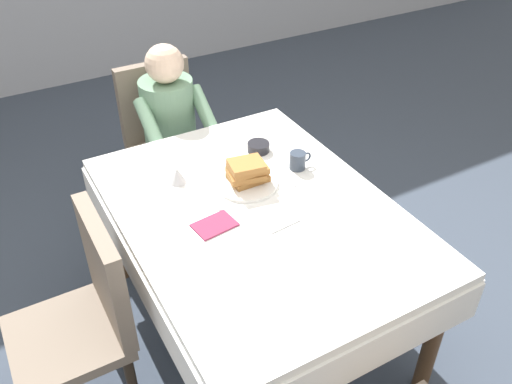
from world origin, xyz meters
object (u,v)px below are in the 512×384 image
at_px(chair_left_side, 87,311).
at_px(bowl_butter, 258,147).
at_px(chair_diner, 164,132).
at_px(syrup_pitcher, 177,175).
at_px(dining_table_main, 257,226).
at_px(plate_breakfast, 247,183).
at_px(fork_left_of_plate, 211,199).
at_px(spoon_near_edge, 286,226).
at_px(cup_coffee, 298,160).
at_px(knife_right_of_plate, 285,175).
at_px(diner_person, 172,122).
at_px(breakfast_stack, 247,171).

xyz_separation_m(chair_left_side, bowl_butter, (1.01, 0.41, 0.23)).
bearing_deg(chair_diner, syrup_pitcher, 74.29).
height_order(dining_table_main, chair_left_side, chair_left_side).
bearing_deg(plate_breakfast, fork_left_of_plate, -173.99).
distance_m(dining_table_main, spoon_near_edge, 0.19).
distance_m(dining_table_main, fork_left_of_plate, 0.23).
distance_m(chair_diner, cup_coffee, 1.06).
distance_m(cup_coffee, knife_right_of_plate, 0.10).
distance_m(plate_breakfast, cup_coffee, 0.28).
xyz_separation_m(plate_breakfast, spoon_near_edge, (-0.00, -0.33, -0.01)).
relative_size(dining_table_main, cup_coffee, 13.49).
bearing_deg(plate_breakfast, cup_coffee, 0.90).
xyz_separation_m(diner_person, bowl_butter, (0.22, -0.61, 0.09)).
distance_m(chair_diner, plate_breakfast, 1.01).
height_order(chair_diner, plate_breakfast, chair_diner).
bearing_deg(cup_coffee, syrup_pitcher, 162.62).
xyz_separation_m(diner_person, plate_breakfast, (0.04, -0.83, 0.08)).
distance_m(chair_diner, spoon_near_edge, 1.34).
bearing_deg(diner_person, chair_diner, -90.00).
xyz_separation_m(plate_breakfast, breakfast_stack, (0.00, 0.01, 0.06)).
bearing_deg(cup_coffee, dining_table_main, -150.38).
distance_m(breakfast_stack, bowl_butter, 0.29).
relative_size(breakfast_stack, bowl_butter, 1.72).
bearing_deg(diner_person, spoon_near_edge, 91.66).
distance_m(plate_breakfast, syrup_pitcher, 0.32).
distance_m(breakfast_stack, syrup_pitcher, 0.32).
relative_size(plate_breakfast, spoon_near_edge, 1.87).
distance_m(chair_diner, bowl_butter, 0.83).
relative_size(fork_left_of_plate, spoon_near_edge, 1.20).
relative_size(dining_table_main, bowl_butter, 13.85).
relative_size(cup_coffee, bowl_butter, 1.03).
bearing_deg(chair_left_side, syrup_pitcher, -57.49).
height_order(chair_left_side, fork_left_of_plate, chair_left_side).
xyz_separation_m(chair_left_side, syrup_pitcher, (0.55, 0.35, 0.25)).
xyz_separation_m(dining_table_main, fork_left_of_plate, (-0.14, 0.16, 0.09)).
xyz_separation_m(chair_diner, cup_coffee, (0.31, -0.99, 0.25)).
relative_size(chair_left_side, knife_right_of_plate, 4.65).
bearing_deg(chair_left_side, dining_table_main, -90.00).
bearing_deg(cup_coffee, diner_person, 110.53).
bearing_deg(cup_coffee, chair_diner, 107.50).
bearing_deg(chair_diner, plate_breakfast, 92.05).
distance_m(chair_diner, chair_left_side, 1.41).
relative_size(dining_table_main, breakfast_stack, 8.06).
height_order(cup_coffee, spoon_near_edge, cup_coffee).
height_order(fork_left_of_plate, knife_right_of_plate, same).
bearing_deg(breakfast_stack, dining_table_main, -106.02).
bearing_deg(breakfast_stack, bowl_butter, 50.25).
relative_size(chair_left_side, fork_left_of_plate, 5.17).
height_order(knife_right_of_plate, spoon_near_edge, same).
bearing_deg(spoon_near_edge, bowl_butter, 65.51).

